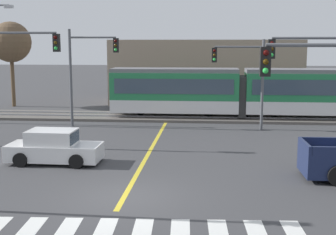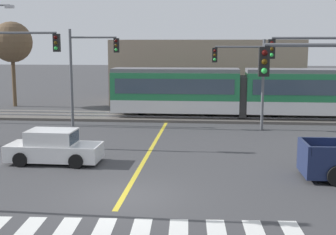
% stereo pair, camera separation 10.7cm
% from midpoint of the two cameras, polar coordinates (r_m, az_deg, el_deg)
% --- Properties ---
extents(ground_plane, '(200.00, 200.00, 0.00)m').
position_cam_midpoint_polar(ground_plane, '(16.86, -5.54, -9.59)').
color(ground_plane, '#3D3D3F').
extents(track_bed, '(120.00, 4.00, 0.18)m').
position_cam_midpoint_polar(track_bed, '(33.87, -0.06, 0.06)').
color(track_bed, '#56514C').
rests_on(track_bed, ground).
extents(rail_near, '(120.00, 0.08, 0.10)m').
position_cam_midpoint_polar(rail_near, '(33.14, -0.17, 0.11)').
color(rail_near, '#939399').
rests_on(rail_near, track_bed).
extents(rail_far, '(120.00, 0.08, 0.10)m').
position_cam_midpoint_polar(rail_far, '(34.56, 0.05, 0.48)').
color(rail_far, '#939399').
rests_on(rail_far, track_bed).
extents(light_rail_tram, '(18.50, 2.64, 3.43)m').
position_cam_midpoint_polar(light_rail_tram, '(33.55, 8.87, 3.24)').
color(light_rail_tram, silver).
rests_on(light_rail_tram, track_bed).
extents(crosswalk_stripe_3, '(0.71, 2.83, 0.01)m').
position_cam_midpoint_polar(crosswalk_stripe_3, '(14.23, -17.30, -13.56)').
color(crosswalk_stripe_3, silver).
rests_on(crosswalk_stripe_3, ground).
extents(lane_centre_line, '(0.20, 17.10, 0.01)m').
position_cam_midpoint_polar(lane_centre_line, '(23.58, -2.37, -4.13)').
color(lane_centre_line, gold).
rests_on(lane_centre_line, ground).
extents(sedan_crossing, '(4.22, 1.97, 1.52)m').
position_cam_midpoint_polar(sedan_crossing, '(21.80, -13.84, -3.61)').
color(sedan_crossing, silver).
rests_on(sedan_crossing, ground).
extents(traffic_light_mid_right, '(4.25, 0.38, 6.06)m').
position_cam_midpoint_polar(traffic_light_mid_right, '(22.88, 18.67, 5.20)').
color(traffic_light_mid_right, '#515459').
rests_on(traffic_light_mid_right, ground).
extents(traffic_light_mid_left, '(4.25, 0.38, 6.40)m').
position_cam_midpoint_polar(traffic_light_mid_left, '(25.46, -19.05, 5.96)').
color(traffic_light_mid_left, '#515459').
rests_on(traffic_light_mid_left, ground).
extents(traffic_light_far_left, '(3.25, 0.38, 6.27)m').
position_cam_midpoint_polar(traffic_light_far_left, '(30.54, -10.04, 6.44)').
color(traffic_light_far_left, '#515459').
rests_on(traffic_light_far_left, ground).
extents(traffic_light_far_right, '(3.25, 0.38, 5.62)m').
position_cam_midpoint_polar(traffic_light_far_right, '(29.48, 9.23, 5.63)').
color(traffic_light_far_right, '#515459').
rests_on(traffic_light_far_right, ground).
extents(bare_tree_far_west, '(3.42, 3.42, 7.19)m').
position_cam_midpoint_polar(bare_tree_far_west, '(42.07, -18.68, 8.66)').
color(bare_tree_far_west, brown).
rests_on(bare_tree_far_west, ground).
extents(building_backdrop_far, '(16.65, 6.00, 5.67)m').
position_cam_midpoint_polar(building_backdrop_far, '(42.51, 4.49, 5.59)').
color(building_backdrop_far, gray).
rests_on(building_backdrop_far, ground).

